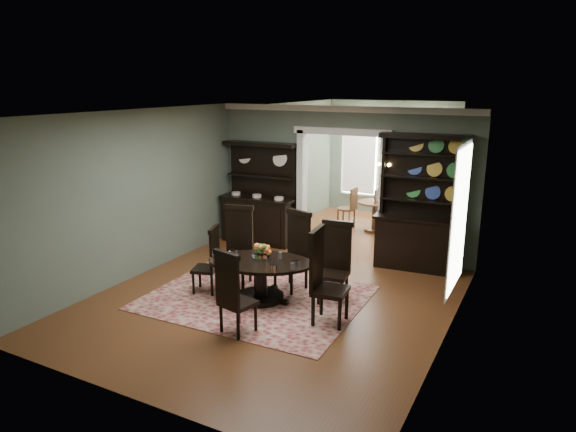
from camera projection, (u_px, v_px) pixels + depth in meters
The scene contains 19 objects.
room at pixel (270, 207), 7.95m from camera, with size 5.51×6.01×3.01m.
parlor at pixel (380, 163), 12.67m from camera, with size 3.51×3.50×3.01m.
doorway_trim at pixel (342, 175), 10.47m from camera, with size 2.08×0.25×2.57m.
right_window at pixel (460, 213), 7.49m from camera, with size 0.15×1.47×2.12m.
wall_sconce at pixel (385, 166), 9.85m from camera, with size 0.27×0.21×0.21m.
rug at pixel (256, 297), 8.47m from camera, with size 3.40×2.73×0.01m, color maroon.
dining_table at pixel (260, 273), 8.28m from camera, with size 1.94×1.94×0.67m.
centerpiece at pixel (261, 255), 8.27m from camera, with size 1.59×1.02×0.26m.
chair_far_left at pixel (238, 243), 8.96m from camera, with size 0.61×0.59×1.39m.
chair_far_mid at pixel (295, 248), 8.73m from camera, with size 0.61×0.59×1.36m.
chair_far_right at pixel (335, 259), 8.24m from camera, with size 0.54×0.52×1.32m.
chair_end_left at pixel (210, 258), 8.55m from camera, with size 0.52×0.53×1.16m.
chair_end_right at pixel (323, 274), 7.44m from camera, with size 0.56×0.58×1.43m.
chair_near at pixel (232, 291), 7.08m from camera, with size 0.55×0.53×1.25m.
sideboard at pixel (259, 208), 11.28m from camera, with size 1.70×0.65×2.21m.
welsh_dresser at pixel (419, 221), 9.65m from camera, with size 1.67×0.72×2.55m.
parlor_table at pixel (374, 212), 12.13m from camera, with size 0.78×0.78×0.72m.
parlor_chair_left at pixel (349, 207), 12.37m from camera, with size 0.43×0.42×1.01m.
parlor_chair_right at pixel (381, 210), 11.99m from camera, with size 0.46×0.45×1.05m.
Camera 1 is at (3.83, -6.67, 3.45)m, focal length 32.00 mm.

